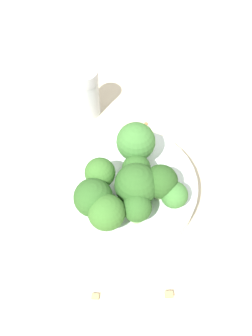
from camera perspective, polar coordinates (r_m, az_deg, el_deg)
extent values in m
plane|color=beige|center=(0.46, 0.00, -4.61)|extent=(3.00, 3.00, 0.00)
cylinder|color=silver|center=(0.45, 0.00, -3.55)|extent=(0.19, 0.19, 0.03)
cylinder|color=#84AD66|center=(0.44, 1.64, 2.60)|extent=(0.02, 0.02, 0.03)
sphere|color=#3D7533|center=(0.42, 1.72, 4.61)|extent=(0.05, 0.05, 0.05)
cylinder|color=#8EB770|center=(0.41, 5.83, -3.78)|extent=(0.02, 0.02, 0.03)
sphere|color=#28511E|center=(0.40, 6.08, -2.34)|extent=(0.04, 0.04, 0.04)
cylinder|color=#7A9E5B|center=(0.40, -5.75, -6.34)|extent=(0.02, 0.02, 0.03)
sphere|color=#2D5B23|center=(0.38, -6.01, -4.90)|extent=(0.05, 0.05, 0.05)
cylinder|color=#7A9E5B|center=(0.41, 1.71, -4.39)|extent=(0.02, 0.02, 0.02)
sphere|color=#2D5B23|center=(0.39, 1.78, -2.92)|extent=(0.05, 0.05, 0.05)
cylinder|color=#7A9E5B|center=(0.42, -4.36, -2.44)|extent=(0.02, 0.02, 0.03)
sphere|color=#386B28|center=(0.40, -4.55, -0.82)|extent=(0.04, 0.04, 0.04)
cylinder|color=#8EB770|center=(0.41, 8.16, -5.69)|extent=(0.01, 0.01, 0.02)
sphere|color=#3D7533|center=(0.40, 8.42, -4.67)|extent=(0.03, 0.03, 0.03)
cylinder|color=#84AD66|center=(0.42, 1.75, -1.41)|extent=(0.03, 0.03, 0.02)
sphere|color=#2D5B23|center=(0.41, 1.81, -0.10)|extent=(0.04, 0.04, 0.04)
cylinder|color=#84AD66|center=(0.39, -3.25, -9.03)|extent=(0.02, 0.02, 0.03)
sphere|color=#386B28|center=(0.37, -3.40, -7.71)|extent=(0.04, 0.04, 0.04)
cylinder|color=#8EB770|center=(0.40, 1.84, -7.95)|extent=(0.02, 0.02, 0.02)
sphere|color=#2D5B23|center=(0.38, 1.90, -6.85)|extent=(0.04, 0.04, 0.04)
cylinder|color=#B2B7BC|center=(0.54, -6.73, 12.16)|extent=(0.04, 0.04, 0.07)
cylinder|color=#B7B7BC|center=(0.51, -7.21, 15.58)|extent=(0.04, 0.04, 0.02)
cube|color=tan|center=(0.41, -5.40, -21.31)|extent=(0.01, 0.01, 0.01)
cube|color=tan|center=(0.41, 7.54, -20.91)|extent=(0.01, 0.01, 0.01)
cube|color=olive|center=(0.54, 3.54, 7.81)|extent=(0.01, 0.00, 0.01)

